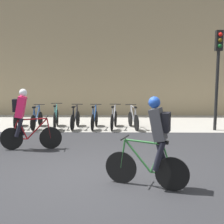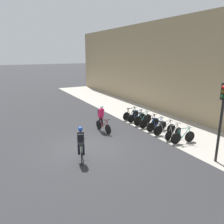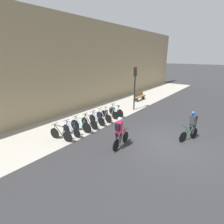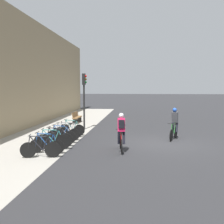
{
  "view_description": "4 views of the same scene",
  "coord_description": "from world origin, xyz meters",
  "px_view_note": "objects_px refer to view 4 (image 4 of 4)",
  "views": [
    {
      "loc": [
        0.48,
        -5.88,
        2.16
      ],
      "look_at": [
        0.33,
        3.46,
        0.92
      ],
      "focal_mm": 45.0,
      "sensor_mm": 36.0,
      "label": 1
    },
    {
      "loc": [
        10.38,
        -4.05,
        5.09
      ],
      "look_at": [
        -1.36,
        2.37,
        1.48
      ],
      "focal_mm": 35.0,
      "sensor_mm": 36.0,
      "label": 2
    },
    {
      "loc": [
        -9.09,
        -2.76,
        4.79
      ],
      "look_at": [
        -0.86,
        3.54,
        1.41
      ],
      "focal_mm": 28.0,
      "sensor_mm": 36.0,
      "label": 3
    },
    {
      "loc": [
        -14.52,
        1.26,
        2.92
      ],
      "look_at": [
        -0.28,
        2.63,
        1.63
      ],
      "focal_mm": 45.0,
      "sensor_mm": 36.0,
      "label": 4
    }
  ],
  "objects_px": {
    "cyclist_grey": "(175,122)",
    "traffic_light_pole": "(84,91)",
    "parked_bike_6": "(69,131)",
    "parked_bike_3": "(57,138)",
    "cyclist_pink": "(121,131)",
    "parked_bike_7": "(72,129)",
    "parked_bike_0": "(40,148)",
    "parked_bike_2": "(52,141)",
    "parked_bike_5": "(65,133)",
    "bench": "(77,117)",
    "parked_bike_1": "(47,145)",
    "parked_bike_4": "(61,135)"
  },
  "relations": [
    {
      "from": "cyclist_pink",
      "to": "parked_bike_7",
      "type": "relative_size",
      "value": 1.1
    },
    {
      "from": "parked_bike_4",
      "to": "parked_bike_1",
      "type": "bearing_deg",
      "value": -179.98
    },
    {
      "from": "cyclist_pink",
      "to": "traffic_light_pole",
      "type": "bearing_deg",
      "value": 24.34
    },
    {
      "from": "cyclist_pink",
      "to": "parked_bike_6",
      "type": "distance_m",
      "value": 4.69
    },
    {
      "from": "traffic_light_pole",
      "to": "parked_bike_1",
      "type": "bearing_deg",
      "value": 177.69
    },
    {
      "from": "parked_bike_4",
      "to": "parked_bike_5",
      "type": "distance_m",
      "value": 0.78
    },
    {
      "from": "parked_bike_2",
      "to": "parked_bike_6",
      "type": "distance_m",
      "value": 3.12
    },
    {
      "from": "traffic_light_pole",
      "to": "bench",
      "type": "relative_size",
      "value": 2.02
    },
    {
      "from": "parked_bike_0",
      "to": "parked_bike_6",
      "type": "relative_size",
      "value": 1.04
    },
    {
      "from": "parked_bike_0",
      "to": "parked_bike_1",
      "type": "bearing_deg",
      "value": -0.05
    },
    {
      "from": "parked_bike_6",
      "to": "parked_bike_3",
      "type": "bearing_deg",
      "value": -180.0
    },
    {
      "from": "cyclist_grey",
      "to": "parked_bike_4",
      "type": "height_order",
      "value": "cyclist_grey"
    },
    {
      "from": "parked_bike_7",
      "to": "parked_bike_1",
      "type": "bearing_deg",
      "value": -179.98
    },
    {
      "from": "cyclist_pink",
      "to": "bench",
      "type": "distance_m",
      "value": 10.8
    },
    {
      "from": "parked_bike_0",
      "to": "parked_bike_7",
      "type": "relative_size",
      "value": 1.02
    },
    {
      "from": "parked_bike_5",
      "to": "cyclist_grey",
      "type": "bearing_deg",
      "value": -82.15
    },
    {
      "from": "parked_bike_1",
      "to": "parked_bike_0",
      "type": "bearing_deg",
      "value": 179.95
    },
    {
      "from": "parked_bike_2",
      "to": "parked_bike_4",
      "type": "distance_m",
      "value": 1.56
    },
    {
      "from": "parked_bike_5",
      "to": "bench",
      "type": "relative_size",
      "value": 0.88
    },
    {
      "from": "parked_bike_0",
      "to": "bench",
      "type": "distance_m",
      "value": 11.3
    },
    {
      "from": "parked_bike_2",
      "to": "parked_bike_5",
      "type": "relative_size",
      "value": 1.04
    },
    {
      "from": "parked_bike_1",
      "to": "parked_bike_7",
      "type": "bearing_deg",
      "value": 0.02
    },
    {
      "from": "parked_bike_3",
      "to": "bench",
      "type": "height_order",
      "value": "parked_bike_3"
    },
    {
      "from": "parked_bike_6",
      "to": "bench",
      "type": "xyz_separation_m",
      "value": [
        6.57,
        1.02,
        0.09
      ]
    },
    {
      "from": "cyclist_grey",
      "to": "parked_bike_1",
      "type": "height_order",
      "value": "cyclist_grey"
    },
    {
      "from": "cyclist_grey",
      "to": "bench",
      "type": "distance_m",
      "value": 9.59
    },
    {
      "from": "parked_bike_5",
      "to": "parked_bike_6",
      "type": "distance_m",
      "value": 0.78
    },
    {
      "from": "parked_bike_1",
      "to": "parked_bike_7",
      "type": "height_order",
      "value": "parked_bike_7"
    },
    {
      "from": "parked_bike_1",
      "to": "parked_bike_2",
      "type": "xyz_separation_m",
      "value": [
        0.78,
        0.0,
        0.03
      ]
    },
    {
      "from": "parked_bike_4",
      "to": "parked_bike_5",
      "type": "xyz_separation_m",
      "value": [
        0.78,
        -0.0,
        0.0
      ]
    },
    {
      "from": "parked_bike_3",
      "to": "parked_bike_2",
      "type": "bearing_deg",
      "value": 179.93
    },
    {
      "from": "cyclist_pink",
      "to": "traffic_light_pole",
      "type": "height_order",
      "value": "traffic_light_pole"
    },
    {
      "from": "parked_bike_1",
      "to": "parked_bike_4",
      "type": "distance_m",
      "value": 2.34
    },
    {
      "from": "parked_bike_2",
      "to": "parked_bike_3",
      "type": "height_order",
      "value": "parked_bike_2"
    },
    {
      "from": "parked_bike_6",
      "to": "cyclist_pink",
      "type": "bearing_deg",
      "value": -135.92
    },
    {
      "from": "parked_bike_3",
      "to": "parked_bike_6",
      "type": "xyz_separation_m",
      "value": [
        2.34,
        0.0,
        -0.01
      ]
    },
    {
      "from": "cyclist_pink",
      "to": "bench",
      "type": "relative_size",
      "value": 0.94
    },
    {
      "from": "parked_bike_4",
      "to": "parked_bike_7",
      "type": "xyz_separation_m",
      "value": [
        2.34,
        0.0,
        0.01
      ]
    },
    {
      "from": "cyclist_grey",
      "to": "traffic_light_pole",
      "type": "height_order",
      "value": "traffic_light_pole"
    },
    {
      "from": "parked_bike_1",
      "to": "parked_bike_5",
      "type": "xyz_separation_m",
      "value": [
        3.12,
        0.0,
        0.01
      ]
    },
    {
      "from": "parked_bike_0",
      "to": "parked_bike_3",
      "type": "distance_m",
      "value": 2.34
    },
    {
      "from": "parked_bike_1",
      "to": "parked_bike_7",
      "type": "relative_size",
      "value": 1.0
    },
    {
      "from": "cyclist_grey",
      "to": "parked_bike_3",
      "type": "xyz_separation_m",
      "value": [
        -2.39,
        5.99,
        -0.56
      ]
    },
    {
      "from": "parked_bike_1",
      "to": "cyclist_pink",
      "type": "bearing_deg",
      "value": -80.17
    },
    {
      "from": "cyclist_grey",
      "to": "parked_bike_0",
      "type": "relative_size",
      "value": 1.07
    },
    {
      "from": "cyclist_pink",
      "to": "parked_bike_3",
      "type": "relative_size",
      "value": 1.08
    },
    {
      "from": "parked_bike_1",
      "to": "parked_bike_2",
      "type": "relative_size",
      "value": 0.94
    },
    {
      "from": "bench",
      "to": "parked_bike_4",
      "type": "bearing_deg",
      "value": -172.86
    },
    {
      "from": "parked_bike_5",
      "to": "bench",
      "type": "xyz_separation_m",
      "value": [
        7.36,
        1.02,
        0.08
      ]
    },
    {
      "from": "parked_bike_2",
      "to": "parked_bike_4",
      "type": "xyz_separation_m",
      "value": [
        1.56,
        -0.0,
        -0.03
      ]
    }
  ]
}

